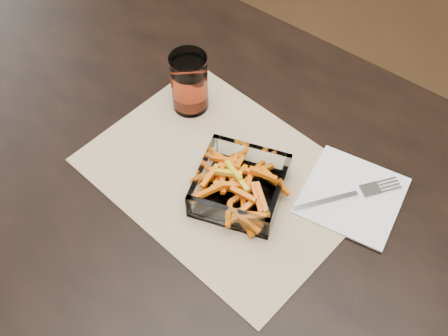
{
  "coord_description": "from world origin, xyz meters",
  "views": [
    {
      "loc": [
        0.23,
        -0.39,
        1.54
      ],
      "look_at": [
        -0.1,
        0.04,
        0.78
      ],
      "focal_mm": 45.0,
      "sensor_mm": 36.0,
      "label": 1
    }
  ],
  "objects": [
    {
      "name": "fork",
      "position": [
        0.09,
        0.14,
        0.76
      ],
      "size": [
        0.13,
        0.16,
        0.0
      ],
      "rotation": [
        0.0,
        0.0,
        -0.63
      ],
      "color": "silver",
      "rests_on": "napkin"
    },
    {
      "name": "placemat",
      "position": [
        -0.1,
        0.05,
        0.75
      ],
      "size": [
        0.48,
        0.38,
        0.0
      ],
      "primitive_type": "cube",
      "rotation": [
        0.0,
        0.0,
        -0.11
      ],
      "color": "tan",
      "rests_on": "dining_table"
    },
    {
      "name": "glass_bowl",
      "position": [
        -0.06,
        0.03,
        0.78
      ],
      "size": [
        0.17,
        0.17,
        0.05
      ],
      "rotation": [
        0.0,
        0.0,
        0.32
      ],
      "color": "white",
      "rests_on": "placemat"
    },
    {
      "name": "napkin",
      "position": [
        0.09,
        0.14,
        0.76
      ],
      "size": [
        0.18,
        0.18,
        0.0
      ],
      "primitive_type": "cube",
      "rotation": [
        0.0,
        0.0,
        0.16
      ],
      "color": "white",
      "rests_on": "placemat"
    },
    {
      "name": "tumbler",
      "position": [
        -0.25,
        0.14,
        0.81
      ],
      "size": [
        0.07,
        0.07,
        0.12
      ],
      "color": "white",
      "rests_on": "placemat"
    },
    {
      "name": "dining_table",
      "position": [
        0.0,
        0.0,
        0.66
      ],
      "size": [
        1.6,
        0.9,
        0.75
      ],
      "color": "black",
      "rests_on": "ground"
    }
  ]
}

